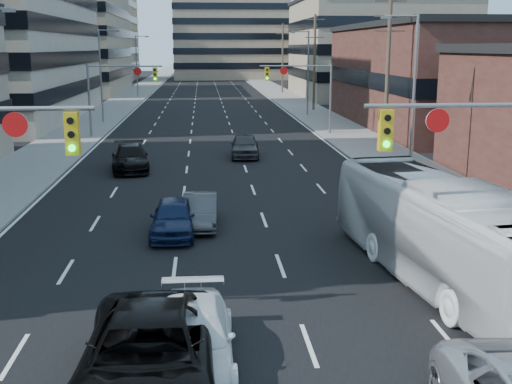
{
  "coord_description": "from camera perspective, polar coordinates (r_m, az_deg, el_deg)",
  "views": [
    {
      "loc": [
        -0.75,
        -8.68,
        7.32
      ],
      "look_at": [
        1.11,
        13.85,
        2.2
      ],
      "focal_mm": 45.0,
      "sensor_mm": 36.0,
      "label": 1
    }
  ],
  "objects": [
    {
      "name": "bg_block_right",
      "position": [
        142.5,
        8.76,
        12.08
      ],
      "size": [
        22.0,
        22.0,
        12.0
      ],
      "primitive_type": "cube",
      "color": "gray",
      "rests_on": "ground"
    },
    {
      "name": "streetlight_right_far",
      "position": [
        69.61,
        4.52,
        10.85
      ],
      "size": [
        2.03,
        0.22,
        9.0
      ],
      "color": "slate",
      "rests_on": "ground"
    },
    {
      "name": "streetlight_right_near",
      "position": [
        35.53,
        13.63,
        8.75
      ],
      "size": [
        2.03,
        0.22,
        9.0
      ],
      "color": "slate",
      "rests_on": "ground"
    },
    {
      "name": "utility_pole_distant",
      "position": [
        105.49,
        2.38,
        11.91
      ],
      "size": [
        2.2,
        0.28,
        11.0
      ],
      "color": "#4C3D2D",
      "rests_on": "ground"
    },
    {
      "name": "office_left_far",
      "position": [
        111.15,
        -17.22,
        12.55
      ],
      "size": [
        20.0,
        30.0,
        16.0
      ],
      "primitive_type": "cube",
      "color": "gray",
      "rests_on": "ground"
    },
    {
      "name": "signal_near_right",
      "position": [
        18.83,
        21.2,
        2.75
      ],
      "size": [
        6.59,
        0.33,
        6.0
      ],
      "color": "slate",
      "rests_on": "ground"
    },
    {
      "name": "sedan_blue",
      "position": [
        25.63,
        -7.37,
        -2.25
      ],
      "size": [
        1.79,
        4.3,
        1.45
      ],
      "primitive_type": "imported",
      "rotation": [
        0.0,
        0.0,
        -0.02
      ],
      "color": "#0E1A3A",
      "rests_on": "ground"
    },
    {
      "name": "signal_far_left",
      "position": [
        54.21,
        -12.23,
        9.28
      ],
      "size": [
        6.09,
        0.33,
        6.0
      ],
      "color": "slate",
      "rests_on": "ground"
    },
    {
      "name": "office_right_far",
      "position": [
        100.05,
        10.43,
        12.37
      ],
      "size": [
        22.0,
        28.0,
        14.0
      ],
      "primitive_type": "cube",
      "color": "gray",
      "rests_on": "ground"
    },
    {
      "name": "streetlight_left_mid",
      "position": [
        64.44,
        -13.51,
        10.4
      ],
      "size": [
        2.03,
        0.22,
        9.0
      ],
      "color": "slate",
      "rests_on": "ground"
    },
    {
      "name": "utility_pole_block",
      "position": [
        46.55,
        11.63,
        10.6
      ],
      "size": [
        2.2,
        0.28,
        11.0
      ],
      "color": "#4C3D2D",
      "rests_on": "ground"
    },
    {
      "name": "black_pickup",
      "position": [
        14.24,
        -9.55,
        -14.3
      ],
      "size": [
        3.05,
        6.4,
        1.76
      ],
      "primitive_type": "imported",
      "rotation": [
        0.0,
        0.0,
        -0.02
      ],
      "color": "black",
      "rests_on": "ground"
    },
    {
      "name": "transit_bus",
      "position": [
        20.97,
        16.17,
        -3.41
      ],
      "size": [
        4.2,
        12.17,
        3.32
      ],
      "primitive_type": "imported",
      "rotation": [
        0.0,
        0.0,
        0.12
      ],
      "color": "silver",
      "rests_on": "ground"
    },
    {
      "name": "utility_pole_midblock",
      "position": [
        75.81,
        5.22,
        11.54
      ],
      "size": [
        2.2,
        0.28,
        11.0
      ],
      "color": "#4C3D2D",
      "rests_on": "ground"
    },
    {
      "name": "sedan_grey_center",
      "position": [
        26.81,
        -5.0,
        -1.67
      ],
      "size": [
        1.52,
        4.07,
        1.33
      ],
      "primitive_type": "imported",
      "rotation": [
        0.0,
        0.0,
        -0.03
      ],
      "color": "#38383B",
      "rests_on": "ground"
    },
    {
      "name": "signal_far_right",
      "position": [
        54.42,
        4.25,
        9.54
      ],
      "size": [
        6.09,
        0.33,
        6.0
      ],
      "color": "slate",
      "rests_on": "ground"
    },
    {
      "name": "sidewalk_left",
      "position": [
        139.29,
        -9.28,
        9.61
      ],
      "size": [
        5.0,
        300.0,
        0.15
      ],
      "primitive_type": "cube",
      "color": "slate",
      "rests_on": "ground"
    },
    {
      "name": "sedan_grey_right",
      "position": [
        43.65,
        -0.99,
        4.16
      ],
      "size": [
        2.12,
        4.75,
        1.59
      ],
      "primitive_type": "imported",
      "rotation": [
        0.0,
        0.0,
        -0.05
      ],
      "color": "#343437",
      "rests_on": "ground"
    },
    {
      "name": "storefront_right_mid",
      "position": [
        63.75,
        18.39,
        9.58
      ],
      "size": [
        20.0,
        30.0,
        9.0
      ],
      "primitive_type": "cube",
      "color": "#472119",
      "rests_on": "ground"
    },
    {
      "name": "road_surface",
      "position": [
        138.88,
        -4.47,
        9.7
      ],
      "size": [
        18.0,
        300.0,
        0.02
      ],
      "primitive_type": "cube",
      "color": "black",
      "rests_on": "ground"
    },
    {
      "name": "bg_block_left",
      "position": [
        151.18,
        -15.54,
        13.32
      ],
      "size": [
        24.0,
        24.0,
        20.0
      ],
      "primitive_type": "cube",
      "color": "#ADA089",
      "rests_on": "ground"
    },
    {
      "name": "sedan_black_far",
      "position": [
        39.59,
        -11.13,
        2.99
      ],
      "size": [
        2.81,
        5.53,
        1.54
      ],
      "primitive_type": "imported",
      "rotation": [
        0.0,
        0.0,
        0.13
      ],
      "color": "black",
      "rests_on": "ground"
    },
    {
      "name": "white_van",
      "position": [
        15.38,
        -5.67,
        -12.8
      ],
      "size": [
        1.98,
        4.83,
        1.4
      ],
      "primitive_type": "imported",
      "rotation": [
        0.0,
        0.0,
        0.0
      ],
      "color": "white",
      "rests_on": "ground"
    },
    {
      "name": "streetlight_left_far",
      "position": [
        99.17,
        -10.48,
        11.24
      ],
      "size": [
        2.03,
        0.22,
        9.0
      ],
      "color": "slate",
      "rests_on": "ground"
    },
    {
      "name": "sidewalk_right",
      "position": [
        139.41,
        0.33,
        9.78
      ],
      "size": [
        5.0,
        300.0,
        0.15
      ],
      "primitive_type": "cube",
      "color": "slate",
      "rests_on": "ground"
    }
  ]
}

